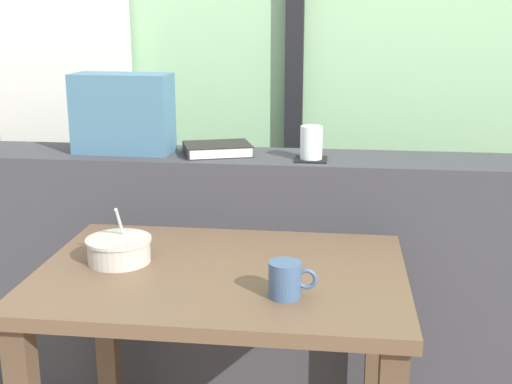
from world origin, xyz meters
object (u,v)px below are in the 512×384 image
(breakfast_table, at_px, (222,313))
(soup_bowl, at_px, (119,250))
(closed_book, at_px, (217,149))
(juice_glass, at_px, (311,144))
(coaster_square, at_px, (311,159))
(throw_pillow, at_px, (123,113))
(ceramic_mug, at_px, (286,280))

(breakfast_table, distance_m, soup_bowl, 0.32)
(closed_book, bearing_deg, soup_bowl, -107.71)
(juice_glass, height_order, soup_bowl, juice_glass)
(coaster_square, height_order, juice_glass, juice_glass)
(closed_book, xyz_separation_m, soup_bowl, (-0.17, -0.53, -0.17))
(breakfast_table, distance_m, closed_book, 0.65)
(closed_book, bearing_deg, breakfast_table, -78.88)
(coaster_square, bearing_deg, closed_book, 170.91)
(throw_pillow, distance_m, soup_bowl, 0.61)
(closed_book, bearing_deg, coaster_square, -9.09)
(coaster_square, distance_m, soup_bowl, 0.69)
(closed_book, bearing_deg, ceramic_mug, -67.78)
(breakfast_table, xyz_separation_m, closed_book, (-0.11, 0.55, 0.32))
(breakfast_table, distance_m, ceramic_mug, 0.28)
(coaster_square, relative_size, soup_bowl, 0.58)
(juice_glass, bearing_deg, soup_bowl, -135.16)
(breakfast_table, bearing_deg, juice_glass, 67.84)
(juice_glass, bearing_deg, throw_pillow, 175.54)
(coaster_square, xyz_separation_m, juice_glass, (-0.00, 0.00, 0.05))
(throw_pillow, bearing_deg, soup_bowl, -74.65)
(coaster_square, height_order, soup_bowl, coaster_square)
(juice_glass, height_order, closed_book, juice_glass)
(throw_pillow, height_order, soup_bowl, throw_pillow)
(breakfast_table, bearing_deg, closed_book, 101.12)
(ceramic_mug, bearing_deg, closed_book, 112.22)
(closed_book, xyz_separation_m, ceramic_mug, (0.29, -0.70, -0.16))
(coaster_square, xyz_separation_m, closed_book, (-0.31, 0.05, 0.02))
(breakfast_table, height_order, soup_bowl, soup_bowl)
(throw_pillow, height_order, ceramic_mug, throw_pillow)
(breakfast_table, relative_size, ceramic_mug, 8.31)
(ceramic_mug, bearing_deg, throw_pillow, 130.58)
(soup_bowl, distance_m, ceramic_mug, 0.49)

